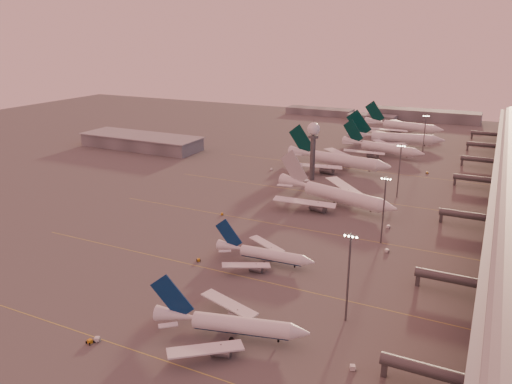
% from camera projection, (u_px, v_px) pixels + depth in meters
% --- Properties ---
extents(ground, '(700.00, 700.00, 0.00)m').
position_uv_depth(ground, '(166.00, 275.00, 156.30)').
color(ground, '#4C4A4A').
rests_on(ground, ground).
extents(taxiway_markings, '(180.00, 185.25, 0.02)m').
position_uv_depth(taxiway_markings, '(316.00, 230.00, 191.64)').
color(taxiway_markings, gold).
rests_on(taxiway_markings, ground).
extents(hangar, '(82.00, 27.00, 8.50)m').
position_uv_depth(hangar, '(141.00, 141.00, 324.72)').
color(hangar, slate).
rests_on(hangar, ground).
extents(radar_tower, '(6.40, 6.40, 31.10)m').
position_uv_depth(radar_tower, '(313.00, 140.00, 250.31)').
color(radar_tower, '#4F5156').
rests_on(radar_tower, ground).
extents(mast_a, '(3.60, 0.56, 25.00)m').
position_uv_depth(mast_a, '(348.00, 274.00, 127.85)').
color(mast_a, '#4F5156').
rests_on(mast_a, ground).
extents(mast_b, '(3.60, 0.56, 25.00)m').
position_uv_depth(mast_b, '(384.00, 207.00, 176.11)').
color(mast_b, '#4F5156').
rests_on(mast_b, ground).
extents(mast_c, '(3.60, 0.56, 25.00)m').
position_uv_depth(mast_c, '(399.00, 169.00, 225.20)').
color(mast_c, '#4F5156').
rests_on(mast_c, ground).
extents(mast_d, '(3.60, 0.56, 25.00)m').
position_uv_depth(mast_d, '(424.00, 133.00, 302.96)').
color(mast_d, '#4F5156').
rests_on(mast_d, ground).
extents(distant_horizon, '(165.00, 37.50, 9.00)m').
position_uv_depth(distant_horizon, '(390.00, 114.00, 431.90)').
color(distant_horizon, slate).
rests_on(distant_horizon, ground).
extents(narrowbody_near, '(39.87, 31.45, 15.83)m').
position_uv_depth(narrowbody_near, '(231.00, 327.00, 123.66)').
color(narrowbody_near, white).
rests_on(narrowbody_near, ground).
extents(narrowbody_mid, '(34.92, 27.83, 13.64)m').
position_uv_depth(narrowbody_mid, '(265.00, 256.00, 163.60)').
color(narrowbody_mid, white).
rests_on(narrowbody_mid, ground).
extents(widebody_white, '(58.63, 46.32, 21.19)m').
position_uv_depth(widebody_white, '(335.00, 197.00, 218.13)').
color(widebody_white, white).
rests_on(widebody_white, ground).
extents(greentail_a, '(61.72, 49.52, 22.50)m').
position_uv_depth(greentail_a, '(338.00, 162.00, 275.38)').
color(greentail_a, white).
rests_on(greentail_a, ground).
extents(greentail_b, '(53.91, 42.99, 19.99)m').
position_uv_depth(greentail_b, '(382.00, 150.00, 305.52)').
color(greentail_b, white).
rests_on(greentail_b, ground).
extents(greentail_c, '(63.52, 50.93, 23.19)m').
position_uv_depth(greentail_c, '(395.00, 140.00, 329.85)').
color(greentail_c, white).
rests_on(greentail_c, ground).
extents(greentail_d, '(60.70, 48.60, 22.22)m').
position_uv_depth(greentail_d, '(403.00, 128.00, 371.99)').
color(greentail_d, white).
rests_on(greentail_d, ground).
extents(gsv_truck_a, '(6.43, 4.69, 2.46)m').
position_uv_depth(gsv_truck_a, '(99.00, 337.00, 122.73)').
color(gsv_truck_a, white).
rests_on(gsv_truck_a, ground).
extents(gsv_tug_near, '(2.65, 3.77, 0.99)m').
position_uv_depth(gsv_tug_near, '(90.00, 342.00, 122.21)').
color(gsv_tug_near, orange).
rests_on(gsv_tug_near, ground).
extents(gsv_catering_a, '(6.24, 4.40, 4.69)m').
position_uv_depth(gsv_catering_a, '(354.00, 361.00, 112.04)').
color(gsv_catering_a, white).
rests_on(gsv_catering_a, ground).
extents(gsv_tug_mid, '(3.31, 3.50, 0.86)m').
position_uv_depth(gsv_tug_mid, '(199.00, 260.00, 165.68)').
color(gsv_tug_mid, orange).
rests_on(gsv_tug_mid, ground).
extents(gsv_truck_b, '(6.53, 3.50, 2.50)m').
position_uv_depth(gsv_truck_b, '(388.00, 249.00, 171.91)').
color(gsv_truck_b, white).
rests_on(gsv_truck_b, ground).
extents(gsv_truck_c, '(5.01, 3.55, 1.91)m').
position_uv_depth(gsv_truck_c, '(223.00, 213.00, 207.03)').
color(gsv_truck_c, orange).
rests_on(gsv_truck_c, ground).
extents(gsv_catering_b, '(5.76, 3.89, 4.35)m').
position_uv_depth(gsv_catering_b, '(389.00, 223.00, 193.08)').
color(gsv_catering_b, white).
rests_on(gsv_catering_b, ground).
extents(gsv_truck_d, '(3.16, 6.07, 2.33)m').
position_uv_depth(gsv_truck_d, '(272.00, 168.00, 273.99)').
color(gsv_truck_d, white).
rests_on(gsv_truck_d, ground).
extents(gsv_tug_hangar, '(3.44, 2.34, 0.92)m').
position_uv_depth(gsv_tug_hangar, '(427.00, 173.00, 267.39)').
color(gsv_tug_hangar, orange).
rests_on(gsv_tug_hangar, ground).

